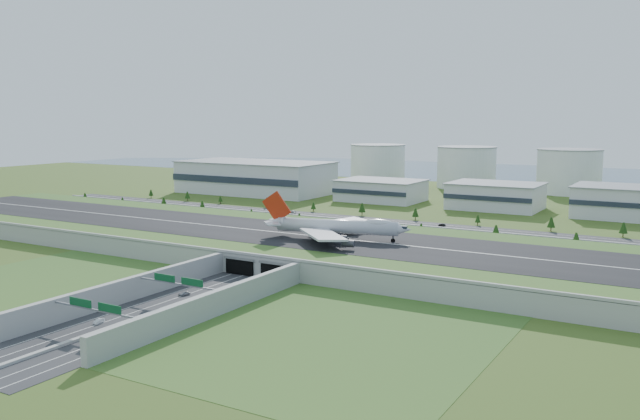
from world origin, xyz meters
The scene contains 23 objects.
ground centered at (0.00, 0.00, 0.00)m, with size 1200.00×1200.00×0.00m, color #3F591C.
airfield_deck centered at (0.00, -0.09, 4.12)m, with size 520.00×100.00×9.20m.
underpass_road centered at (0.00, -99.42, 3.43)m, with size 38.80×120.40×8.00m.
sign_gantry_near centered at (0.00, -95.04, 6.95)m, with size 38.70×0.70×9.80m.
sign_gantry_far centered at (0.00, -130.04, 6.95)m, with size 38.70×0.70×9.80m.
north_expressway centered at (0.00, 95.00, 0.06)m, with size 560.00×36.00×0.12m, color #28282B.
tree_row centered at (28.92, 94.55, 4.70)m, with size 501.85×48.64×8.30m.
hangar_west centered at (-170.00, 185.00, 12.50)m, with size 120.00×60.00×25.00m, color silver.
hangar_mid_a centered at (-60.00, 190.00, 7.50)m, with size 58.00×42.00×15.00m, color silver.
hangar_mid_b centered at (25.00, 190.00, 8.50)m, with size 58.00×42.00×17.00m, color silver.
hangar_mid_c centered at (105.00, 190.00, 9.50)m, with size 58.00×42.00×19.00m, color silver.
fuel_tank_a centered at (-120.00, 310.00, 17.50)m, with size 50.00×50.00×35.00m, color white.
fuel_tank_b centered at (-35.00, 310.00, 17.50)m, with size 50.00×50.00×35.00m, color white.
fuel_tank_c centered at (50.00, 310.00, 17.50)m, with size 50.00×50.00×35.00m, color white.
bay_water centered at (0.00, 480.00, 0.03)m, with size 1200.00×260.00×0.06m, color #3E5977.
boeing_747 centered at (7.97, -1.62, 13.97)m, with size 66.66×62.21×21.04m.
car_0 centered at (-6.50, -85.02, 0.86)m, with size 1.74×4.32×1.47m, color #A4A3A7.
car_1 centered at (-7.18, -122.67, 0.80)m, with size 1.44×4.13×1.36m, color silver.
car_2 centered at (10.27, -74.12, 0.80)m, with size 2.27×4.92×1.37m, color #0C0B38.
car_3 centered at (9.32, -137.12, 0.91)m, with size 2.23×5.48×1.59m, color #AF1910.
car_4 centered at (-98.81, 85.77, 0.86)m, with size 1.75×4.36×1.48m, color slate.
car_5 centered at (19.29, 102.56, 0.81)m, with size 1.47×4.22×1.39m, color black.
car_7 centered at (-82.94, 104.12, 0.90)m, with size 2.19×5.39×1.56m, color silver.
Camera 1 is at (150.85, -260.08, 62.72)m, focal length 38.00 mm.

